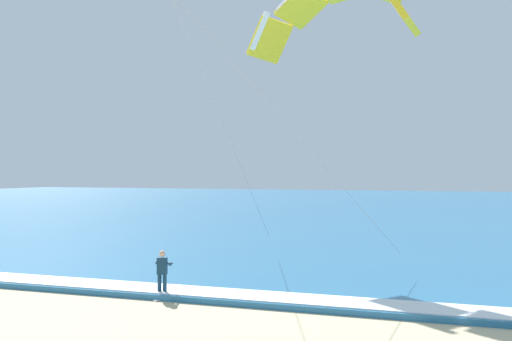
# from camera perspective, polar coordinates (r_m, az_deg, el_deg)

# --- Properties ---
(sea) EXTENTS (200.00, 120.00, 0.20)m
(sea) POSITION_cam_1_polar(r_m,az_deg,el_deg) (79.45, 11.36, -3.29)
(sea) COLOR teal
(sea) RESTS_ON ground
(surf_foam) EXTENTS (200.00, 1.67, 0.04)m
(surf_foam) POSITION_cam_1_polar(r_m,az_deg,el_deg) (22.85, -9.99, -10.93)
(surf_foam) COLOR white
(surf_foam) RESTS_ON sea
(surfboard) EXTENTS (0.63, 1.45, 0.09)m
(surfboard) POSITION_cam_1_polar(r_m,az_deg,el_deg) (22.10, -8.92, -11.81)
(surfboard) COLOR white
(surfboard) RESTS_ON ground
(kitesurfer) EXTENTS (0.56, 0.56, 1.69)m
(kitesurfer) POSITION_cam_1_polar(r_m,az_deg,el_deg) (21.95, -8.90, -9.47)
(kitesurfer) COLOR #143347
(kitesurfer) RESTS_ON ground
(kite_primary) EXTENTS (8.82, 10.24, 12.35)m
(kite_primary) POSITION_cam_1_polar(r_m,az_deg,el_deg) (28.70, 7.22, 15.26)
(kite_primary) COLOR yellow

